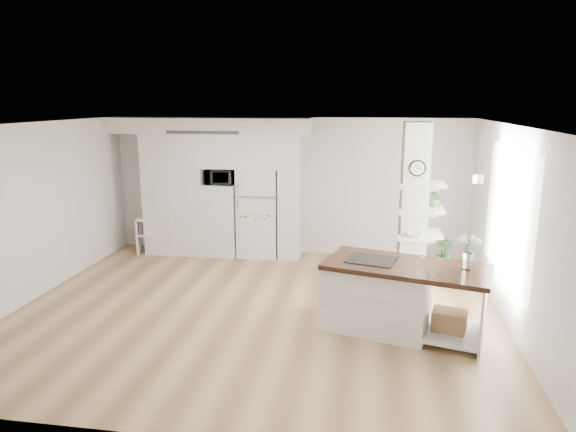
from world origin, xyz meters
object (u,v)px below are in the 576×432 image
refrigerator (259,212)px  floor_plant_a (442,269)px  kitchen_island (387,294)px  bookshelf (154,238)px

refrigerator → floor_plant_a: refrigerator is taller
refrigerator → floor_plant_a: bearing=-18.9°
kitchen_island → bookshelf: 5.35m
kitchen_island → bookshelf: bearing=162.8°
bookshelf → floor_plant_a: bookshelf is taller
kitchen_island → bookshelf: kitchen_island is taller
refrigerator → floor_plant_a: (3.37, -1.15, -0.61)m
refrigerator → floor_plant_a: 3.61m
kitchen_island → refrigerator: bearing=143.3°
floor_plant_a → refrigerator: bearing=161.1°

